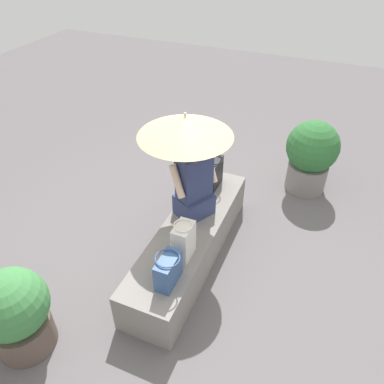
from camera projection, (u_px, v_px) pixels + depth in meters
ground_plane at (190, 257)px, 3.93m from camera, size 14.00×14.00×0.00m
stone_bench at (190, 242)px, 3.80m from camera, size 2.06×0.53×0.42m
person_seated at (194, 182)px, 3.61m from camera, size 0.51×0.41×0.90m
parasol at (185, 126)px, 3.26m from camera, size 0.86×0.86×1.11m
handbag_black at (183, 241)px, 3.27m from camera, size 0.23×0.17×0.37m
tote_bag_canvas at (212, 173)px, 4.12m from camera, size 0.30×0.22×0.35m
shoulder_bag_spare at (168, 270)px, 3.05m from camera, size 0.28×0.21×0.29m
planter_near at (311, 154)px, 4.59m from camera, size 0.64×0.64×0.94m
planter_far at (15, 312)px, 2.90m from camera, size 0.56×0.56×0.81m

